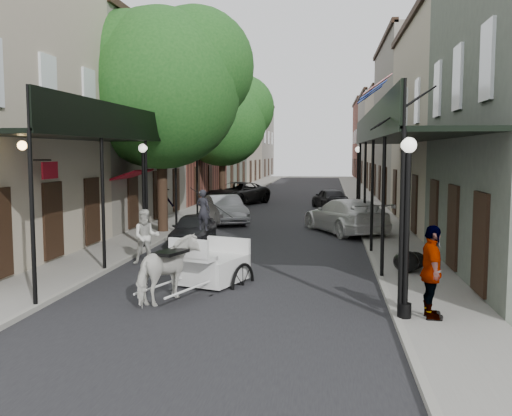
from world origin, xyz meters
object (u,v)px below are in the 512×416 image
(lamppost_left, at_px, (144,193))
(pedestrian_walking, at_px, (146,237))
(lamppost_right_far, at_px, (358,179))
(car_left_mid, at_px, (225,209))
(lamppost_right_near, at_px, (407,225))
(carriage, at_px, (221,245))
(pedestrian_sidewalk_left, at_px, (163,202))
(car_left_far, at_px, (237,193))
(car_right_far, at_px, (330,198))
(horse, at_px, (169,270))
(tree_near, at_px, (171,82))
(pedestrian_sidewalk_right, at_px, (432,272))
(car_right_near, at_px, (345,216))
(tree_far, at_px, (228,118))
(car_left_near, at_px, (193,229))

(lamppost_left, height_order, pedestrian_walking, lamppost_left)
(lamppost_right_far, bearing_deg, car_left_mid, -149.16)
(lamppost_right_near, relative_size, lamppost_right_far, 1.00)
(lamppost_left, height_order, car_left_mid, lamppost_left)
(carriage, bearing_deg, pedestrian_walking, 162.33)
(pedestrian_walking, xyz_separation_m, pedestrian_sidewalk_left, (-2.62, 10.74, 0.12))
(pedestrian_sidewalk_left, height_order, car_left_far, pedestrian_sidewalk_left)
(pedestrian_sidewalk_left, distance_m, car_right_far, 11.48)
(horse, height_order, car_right_far, horse)
(tree_near, xyz_separation_m, pedestrian_sidewalk_right, (8.82, -12.18, -5.40))
(pedestrian_walking, bearing_deg, pedestrian_sidewalk_right, -56.27)
(pedestrian_sidewalk_right, height_order, car_left_mid, pedestrian_sidewalk_right)
(car_right_near, bearing_deg, carriage, 45.19)
(pedestrian_sidewalk_right, bearing_deg, pedestrian_sidewalk_left, 33.07)
(tree_far, relative_size, carriage, 3.31)
(horse, xyz_separation_m, car_left_far, (-2.40, 25.00, -0.02))
(tree_near, xyz_separation_m, carriage, (3.81, -8.89, -5.48))
(lamppost_right_far, relative_size, pedestrian_sidewalk_left, 2.14)
(car_left_near, height_order, car_left_far, car_left_far)
(car_left_near, distance_m, car_right_near, 7.03)
(car_left_mid, distance_m, car_right_far, 9.51)
(lamppost_right_near, relative_size, carriage, 1.43)
(car_left_far, bearing_deg, lamppost_right_near, -50.66)
(car_left_far, bearing_deg, car_right_far, 4.62)
(car_left_mid, bearing_deg, car_left_near, -113.95)
(tree_near, bearing_deg, pedestrian_sidewalk_right, -54.08)
(pedestrian_walking, bearing_deg, car_left_far, 69.54)
(lamppost_right_far, distance_m, car_left_far, 9.85)
(pedestrian_walking, bearing_deg, horse, -87.32)
(lamppost_right_far, bearing_deg, pedestrian_sidewalk_right, -88.50)
(horse, distance_m, pedestrian_sidewalk_right, 5.92)
(tree_near, distance_m, pedestrian_sidewalk_left, 6.96)
(car_left_near, bearing_deg, horse, -82.25)
(lamppost_right_far, distance_m, horse, 19.77)
(tree_near, bearing_deg, lamppost_right_near, -55.73)
(pedestrian_walking, relative_size, car_left_mid, 0.41)
(carriage, relative_size, car_left_mid, 0.62)
(horse, distance_m, car_left_far, 25.12)
(lamppost_right_near, distance_m, carriage, 5.66)
(lamppost_right_far, height_order, pedestrian_walking, lamppost_right_far)
(pedestrian_sidewalk_left, height_order, car_left_mid, pedestrian_sidewalk_left)
(tree_near, distance_m, car_left_far, 14.97)
(car_left_mid, bearing_deg, pedestrian_sidewalk_right, -89.65)
(lamppost_left, xyz_separation_m, car_left_mid, (1.50, 8.00, -1.36))
(lamppost_left, distance_m, car_right_near, 9.07)
(lamppost_right_far, xyz_separation_m, car_right_far, (-1.50, 3.96, -1.39))
(car_left_near, height_order, car_right_far, car_right_far)
(carriage, bearing_deg, car_right_near, 89.12)
(car_left_far, bearing_deg, pedestrian_sidewalk_right, -49.60)
(carriage, bearing_deg, car_left_mid, 119.26)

